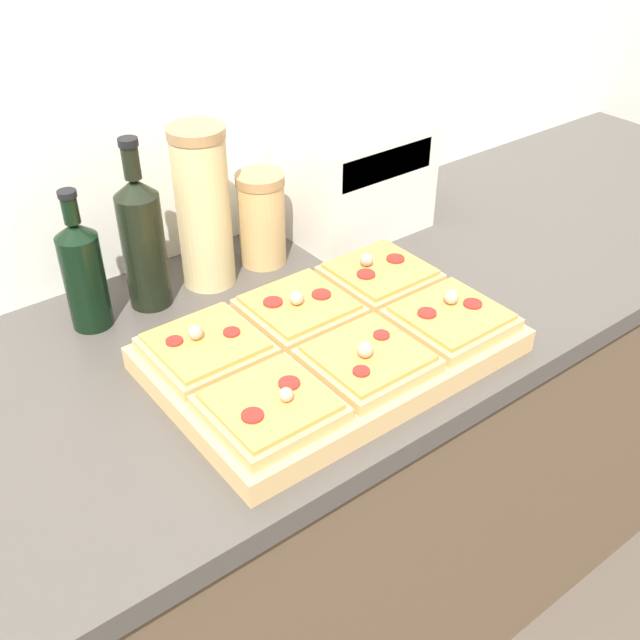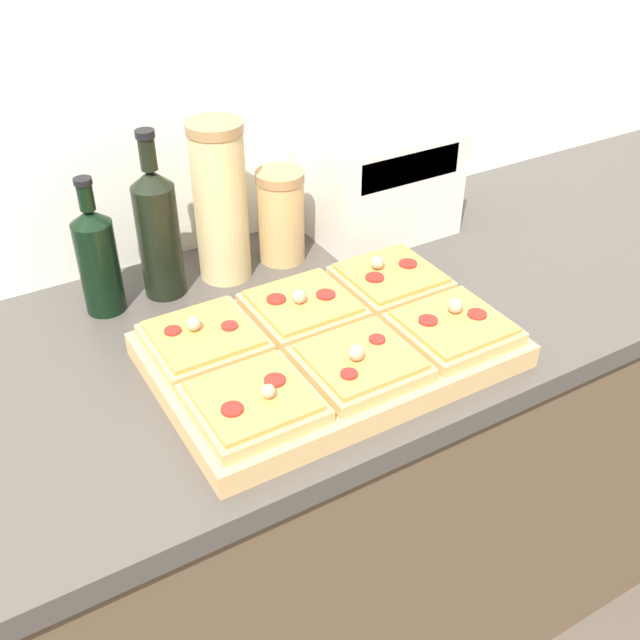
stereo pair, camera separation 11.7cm
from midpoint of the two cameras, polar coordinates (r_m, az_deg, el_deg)
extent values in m
cube|color=silver|center=(1.41, -13.79, 18.67)|extent=(6.00, 0.06, 2.50)
cube|color=brown|center=(1.58, -3.79, -14.20)|extent=(2.60, 0.64, 0.85)
cube|color=#423D38|center=(1.28, -4.54, -0.97)|extent=(2.63, 0.67, 0.04)
cube|color=tan|center=(1.17, -1.96, -2.34)|extent=(0.54, 0.36, 0.04)
cube|color=tan|center=(1.15, -11.58, -2.28)|extent=(0.16, 0.16, 0.02)
cube|color=#D6843D|center=(1.14, -11.66, -1.71)|extent=(0.15, 0.14, 0.01)
cylinder|color=maroon|center=(1.14, -13.95, -1.67)|extent=(0.03, 0.03, 0.00)
cylinder|color=maroon|center=(1.14, -9.69, -1.01)|extent=(0.03, 0.03, 0.00)
sphere|color=tan|center=(1.13, -12.41, -1.04)|extent=(0.02, 0.02, 0.02)
cube|color=tan|center=(1.21, -4.35, 0.69)|extent=(0.16, 0.16, 0.02)
cube|color=#D6843D|center=(1.21, -4.38, 1.24)|extent=(0.15, 0.14, 0.01)
cylinder|color=maroon|center=(1.20, -6.40, 1.28)|extent=(0.03, 0.03, 0.00)
cylinder|color=maroon|center=(1.21, -2.66, 1.88)|extent=(0.03, 0.03, 0.00)
sphere|color=tan|center=(1.19, -4.62, 1.60)|extent=(0.02, 0.02, 0.02)
cube|color=tan|center=(1.30, 2.03, 3.30)|extent=(0.16, 0.16, 0.02)
cube|color=#D6843D|center=(1.29, 2.04, 3.83)|extent=(0.15, 0.14, 0.01)
cylinder|color=maroon|center=(1.27, 0.89, 3.42)|extent=(0.03, 0.03, 0.00)
cylinder|color=maroon|center=(1.31, 3.24, 4.61)|extent=(0.03, 0.03, 0.00)
sphere|color=tan|center=(1.29, 0.97, 4.54)|extent=(0.02, 0.02, 0.02)
cube|color=tan|center=(1.03, -7.11, -6.84)|extent=(0.16, 0.16, 0.02)
cube|color=#D6843D|center=(1.02, -7.16, -6.25)|extent=(0.15, 0.14, 0.01)
cylinder|color=maroon|center=(0.99, -8.58, -7.34)|extent=(0.03, 0.03, 0.00)
cylinder|color=maroon|center=(1.03, -5.62, -4.93)|extent=(0.03, 0.03, 0.00)
sphere|color=tan|center=(1.00, -5.96, -5.81)|extent=(0.02, 0.02, 0.02)
cube|color=tan|center=(1.10, 0.62, -3.23)|extent=(0.16, 0.16, 0.02)
cube|color=#D6843D|center=(1.09, 0.62, -2.65)|extent=(0.15, 0.14, 0.01)
cylinder|color=maroon|center=(1.05, -0.02, -4.04)|extent=(0.03, 0.03, 0.00)
cylinder|color=maroon|center=(1.12, 1.73, -1.25)|extent=(0.03, 0.03, 0.00)
sphere|color=tan|center=(1.07, 0.35, -2.39)|extent=(0.02, 0.02, 0.02)
cube|color=tan|center=(1.20, 7.20, -0.09)|extent=(0.16, 0.16, 0.02)
cube|color=#D6843D|center=(1.19, 7.25, 0.46)|extent=(0.15, 0.14, 0.01)
cylinder|color=maroon|center=(1.17, 5.35, 0.44)|extent=(0.03, 0.03, 0.00)
cylinder|color=maroon|center=(1.20, 8.86, 1.14)|extent=(0.03, 0.03, 0.00)
sphere|color=tan|center=(1.20, 7.24, 1.67)|extent=(0.02, 0.02, 0.02)
cylinder|color=black|center=(1.30, -19.96, 2.67)|extent=(0.07, 0.07, 0.17)
cone|color=black|center=(1.25, -20.81, 6.37)|extent=(0.07, 0.07, 0.02)
cylinder|color=black|center=(1.24, -21.13, 7.76)|extent=(0.03, 0.03, 0.04)
cylinder|color=black|center=(1.23, -21.39, 8.88)|extent=(0.03, 0.03, 0.01)
cylinder|color=black|center=(1.31, -15.74, 4.98)|extent=(0.07, 0.07, 0.20)
cone|color=black|center=(1.26, -16.58, 9.62)|extent=(0.07, 0.07, 0.03)
cylinder|color=black|center=(1.25, -16.90, 11.37)|extent=(0.03, 0.03, 0.05)
cylinder|color=black|center=(1.23, -17.16, 12.78)|extent=(0.03, 0.03, 0.01)
cylinder|color=tan|center=(1.34, -11.36, 7.91)|extent=(0.09, 0.09, 0.28)
cylinder|color=#937047|center=(1.28, -12.11, 13.77)|extent=(0.10, 0.10, 0.02)
cylinder|color=tan|center=(1.41, -6.83, 7.25)|extent=(0.09, 0.09, 0.16)
cylinder|color=#937047|center=(1.37, -7.09, 10.56)|extent=(0.09, 0.09, 0.02)
cube|color=beige|center=(1.52, 0.46, 10.54)|extent=(0.27, 0.19, 0.21)
cube|color=black|center=(1.43, 2.73, 11.72)|extent=(0.22, 0.01, 0.06)
cube|color=black|center=(1.60, 4.77, 12.17)|extent=(0.02, 0.02, 0.02)
camera|label=1|loc=(0.06, -92.86, -1.97)|focal=42.00mm
camera|label=2|loc=(0.06, 87.14, 1.97)|focal=42.00mm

